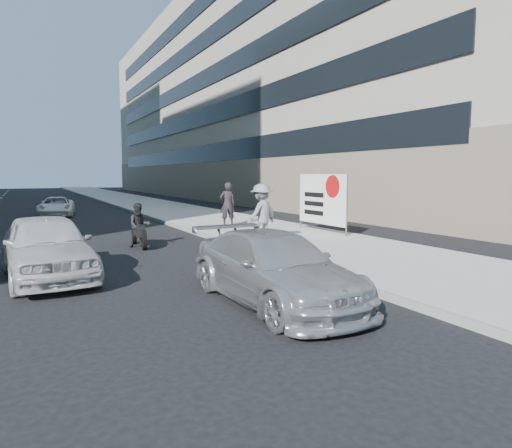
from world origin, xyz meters
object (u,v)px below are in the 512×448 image
protest_banner (322,199)px  motorcycle (139,228)px  pedestrian_woman (228,204)px  white_sedan_near (47,246)px  jogger (262,213)px  parked_sedan (274,268)px  white_sedan_far (56,207)px

protest_banner → motorcycle: (-6.88, 0.32, -0.76)m
pedestrian_woman → white_sedan_near: bearing=53.0°
jogger → parked_sedan: bearing=43.4°
parked_sedan → white_sedan_far: parked_sedan is taller
motorcycle → parked_sedan: bearing=-78.1°
pedestrian_woman → parked_sedan: size_ratio=0.42×
parked_sedan → white_sedan_far: (-2.36, 21.00, -0.10)m
protest_banner → parked_sedan: size_ratio=0.69×
jogger → white_sedan_far: 16.04m
pedestrian_woman → parked_sedan: 11.45m
pedestrian_woman → parked_sedan: (-3.77, -10.80, -0.44)m
parked_sedan → protest_banner: bearing=48.4°
pedestrian_woman → white_sedan_near: size_ratio=0.43×
parked_sedan → motorcycle: bearing=94.1°
white_sedan_near → white_sedan_far: (1.22, 17.00, -0.19)m
jogger → motorcycle: size_ratio=0.92×
parked_sedan → motorcycle: motorcycle is taller
protest_banner → white_sedan_far: (-8.52, 13.73, -0.86)m
parked_sedan → white_sedan_near: white_sedan_near is taller
white_sedan_far → motorcycle: 13.52m
jogger → white_sedan_far: size_ratio=0.49×
motorcycle → pedestrian_woman: bearing=42.1°
parked_sedan → white_sedan_near: (-3.57, 4.00, 0.09)m
white_sedan_far → motorcycle: size_ratio=1.90×
parked_sedan → jogger: bearing=63.0°
protest_banner → parked_sedan: (-6.16, -7.27, -0.76)m
white_sedan_far → motorcycle: (1.64, -13.42, 0.10)m
white_sedan_far → protest_banner: bearing=-50.9°
protest_banner → white_sedan_near: (-9.74, -3.27, -0.67)m
protest_banner → motorcycle: bearing=177.4°
protest_banner → white_sedan_near: 10.29m
parked_sedan → white_sedan_far: 21.13m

